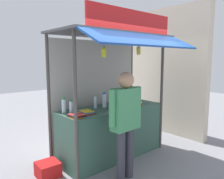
{
  "coord_description": "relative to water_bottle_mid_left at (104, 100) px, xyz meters",
  "views": [
    {
      "loc": [
        -2.8,
        -3.21,
        1.94
      ],
      "look_at": [
        0.0,
        0.0,
        1.35
      ],
      "focal_mm": 35.58,
      "sensor_mm": 36.0,
      "label": 1
    }
  ],
  "objects": [
    {
      "name": "stall_counter",
      "position": [
        0.11,
        -0.1,
        -0.64
      ],
      "size": [
        2.13,
        0.77,
        1.0
      ],
      "primitive_type": "cube",
      "color": "#385B4C",
      "rests_on": "ground"
    },
    {
      "name": "magazine_stack_center",
      "position": [
        -0.58,
        -0.22,
        -0.11
      ],
      "size": [
        0.23,
        0.29,
        0.05
      ],
      "color": "blue",
      "rests_on": "stall_counter"
    },
    {
      "name": "magazine_stack_front_left",
      "position": [
        -0.83,
        -0.29,
        -0.11
      ],
      "size": [
        0.23,
        0.27,
        0.05
      ],
      "color": "orange",
      "rests_on": "stall_counter"
    },
    {
      "name": "water_bottle_back_left",
      "position": [
        0.76,
        0.19,
        -0.01
      ],
      "size": [
        0.08,
        0.08,
        0.27
      ],
      "color": "silver",
      "rests_on": "stall_counter"
    },
    {
      "name": "banana_bunch_leftmost",
      "position": [
        -0.48,
        -0.58,
        0.9
      ],
      "size": [
        0.1,
        0.1,
        0.31
      ],
      "color": "#332D23"
    },
    {
      "name": "water_bottle_left",
      "position": [
        -0.84,
        0.09,
        -0.01
      ],
      "size": [
        0.08,
        0.08,
        0.28
      ],
      "color": "silver",
      "rests_on": "stall_counter"
    },
    {
      "name": "stall_structure",
      "position": [
        0.11,
        0.03,
        0.54
      ],
      "size": [
        2.33,
        1.63,
        2.75
      ],
      "color": "#4C4742",
      "rests_on": "ground"
    },
    {
      "name": "banana_bunch_inner_left",
      "position": [
        0.32,
        -0.59,
        0.95
      ],
      "size": [
        0.09,
        0.09,
        0.26
      ],
      "color": "#332D23"
    },
    {
      "name": "vendor_person",
      "position": [
        -0.3,
        -0.9,
        -0.09
      ],
      "size": [
        0.66,
        0.25,
        1.74
      ],
      "rotation": [
        0.0,
        0.0,
        0.04
      ],
      "color": "#383842",
      "rests_on": "ground"
    },
    {
      "name": "water_bottle_mid_left",
      "position": [
        0.0,
        0.0,
        0.0
      ],
      "size": [
        0.08,
        0.08,
        0.29
      ],
      "color": "silver",
      "rests_on": "stall_counter"
    },
    {
      "name": "water_bottle_far_left",
      "position": [
        -0.18,
        0.06,
        -0.03
      ],
      "size": [
        0.06,
        0.06,
        0.22
      ],
      "color": "silver",
      "rests_on": "stall_counter"
    },
    {
      "name": "ground_plane",
      "position": [
        0.11,
        -0.1,
        -1.13
      ],
      "size": [
        20.0,
        20.0,
        0.0
      ],
      "primitive_type": "plane",
      "color": "gray"
    },
    {
      "name": "neighbour_wall",
      "position": [
        2.21,
        0.2,
        0.47
      ],
      "size": [
        0.2,
        2.4,
        3.21
      ],
      "primitive_type": "cube",
      "color": "beige",
      "rests_on": "ground"
    },
    {
      "name": "magazine_stack_front_right",
      "position": [
        0.61,
        -0.21,
        -0.1
      ],
      "size": [
        0.26,
        0.3,
        0.07
      ],
      "color": "orange",
      "rests_on": "stall_counter"
    },
    {
      "name": "water_bottle_rear_center",
      "position": [
        0.97,
        0.14,
        -0.01
      ],
      "size": [
        0.07,
        0.07,
        0.27
      ],
      "color": "silver",
      "rests_on": "stall_counter"
    },
    {
      "name": "magazine_stack_far_right",
      "position": [
        0.2,
        -0.16,
        -0.1
      ],
      "size": [
        0.22,
        0.33,
        0.08
      ],
      "color": "purple",
      "rests_on": "stall_counter"
    },
    {
      "name": "water_bottle_mid_right",
      "position": [
        -0.75,
        -0.01,
        -0.03
      ],
      "size": [
        0.07,
        0.07,
        0.24
      ],
      "color": "silver",
      "rests_on": "stall_counter"
    },
    {
      "name": "plastic_crate",
      "position": [
        -1.22,
        -0.01,
        -1.01
      ],
      "size": [
        0.36,
        0.36,
        0.24
      ],
      "primitive_type": "cube",
      "rotation": [
        0.0,
        0.0,
        -0.03
      ],
      "color": "red",
      "rests_on": "ground"
    }
  ]
}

